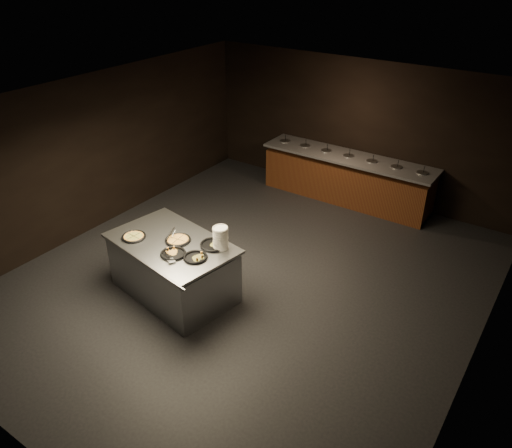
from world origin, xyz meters
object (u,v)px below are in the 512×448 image
at_px(plate_stack, 221,238).
at_px(pan_veggie_whole, 134,237).
at_px(pan_cheese_whole, 178,240).
at_px(serving_counter, 174,269).

relative_size(plate_stack, pan_veggie_whole, 0.94).
xyz_separation_m(plate_stack, pan_veggie_whole, (-1.28, -0.52, -0.15)).
height_order(pan_veggie_whole, pan_cheese_whole, same).
bearing_deg(serving_counter, pan_veggie_whole, -148.15).
relative_size(serving_counter, plate_stack, 6.13).
bearing_deg(plate_stack, pan_veggie_whole, -157.87).
xyz_separation_m(serving_counter, pan_cheese_whole, (0.06, 0.09, 0.51)).
relative_size(serving_counter, pan_cheese_whole, 5.45).
bearing_deg(pan_veggie_whole, plate_stack, 22.13).
bearing_deg(pan_veggie_whole, serving_counter, 22.16).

